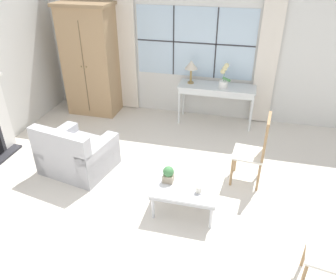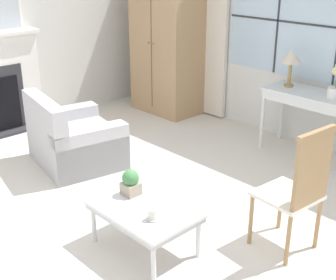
{
  "view_description": "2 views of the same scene",
  "coord_description": "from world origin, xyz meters",
  "px_view_note": "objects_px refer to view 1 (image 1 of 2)",
  "views": [
    {
      "loc": [
        1.04,
        -3.25,
        3.04
      ],
      "look_at": [
        0.09,
        0.53,
        0.75
      ],
      "focal_mm": 35.0,
      "sensor_mm": 36.0,
      "label": 1
    },
    {
      "loc": [
        2.93,
        -2.07,
        2.3
      ],
      "look_at": [
        0.25,
        0.47,
        0.79
      ],
      "focal_mm": 50.0,
      "sensor_mm": 36.0,
      "label": 2
    }
  ],
  "objects_px": {
    "armoire": "(91,60)",
    "pillar_candle": "(199,190)",
    "table_lamp": "(191,66)",
    "potted_plant_small": "(168,174)",
    "potted_orchid": "(224,78)",
    "coffee_table": "(185,190)",
    "console_table": "(217,90)",
    "side_chair_wooden": "(257,147)",
    "armchair_upholstered": "(77,155)"
  },
  "relations": [
    {
      "from": "potted_orchid",
      "to": "coffee_table",
      "type": "distance_m",
      "value": 2.69
    },
    {
      "from": "console_table",
      "to": "armchair_upholstered",
      "type": "relative_size",
      "value": 1.28
    },
    {
      "from": "coffee_table",
      "to": "pillar_candle",
      "type": "height_order",
      "value": "pillar_candle"
    },
    {
      "from": "side_chair_wooden",
      "to": "pillar_candle",
      "type": "relative_size",
      "value": 10.36
    },
    {
      "from": "side_chair_wooden",
      "to": "pillar_candle",
      "type": "bearing_deg",
      "value": -126.28
    },
    {
      "from": "potted_plant_small",
      "to": "console_table",
      "type": "bearing_deg",
      "value": 83.2
    },
    {
      "from": "console_table",
      "to": "potted_orchid",
      "type": "height_order",
      "value": "potted_orchid"
    },
    {
      "from": "potted_orchid",
      "to": "armchair_upholstered",
      "type": "relative_size",
      "value": 0.41
    },
    {
      "from": "armoire",
      "to": "pillar_candle",
      "type": "distance_m",
      "value": 3.84
    },
    {
      "from": "potted_orchid",
      "to": "coffee_table",
      "type": "xyz_separation_m",
      "value": [
        -0.18,
        -2.61,
        -0.61
      ]
    },
    {
      "from": "console_table",
      "to": "pillar_candle",
      "type": "height_order",
      "value": "console_table"
    },
    {
      "from": "console_table",
      "to": "potted_orchid",
      "type": "bearing_deg",
      "value": -23.85
    },
    {
      "from": "coffee_table",
      "to": "table_lamp",
      "type": "bearing_deg",
      "value": 99.5
    },
    {
      "from": "potted_orchid",
      "to": "console_table",
      "type": "bearing_deg",
      "value": 156.15
    },
    {
      "from": "armchair_upholstered",
      "to": "pillar_candle",
      "type": "height_order",
      "value": "armchair_upholstered"
    },
    {
      "from": "console_table",
      "to": "potted_plant_small",
      "type": "relative_size",
      "value": 6.47
    },
    {
      "from": "armoire",
      "to": "potted_orchid",
      "type": "height_order",
      "value": "armoire"
    },
    {
      "from": "armoire",
      "to": "console_table",
      "type": "height_order",
      "value": "armoire"
    },
    {
      "from": "coffee_table",
      "to": "armchair_upholstered",
      "type": "bearing_deg",
      "value": 164.29
    },
    {
      "from": "armoire",
      "to": "side_chair_wooden",
      "type": "xyz_separation_m",
      "value": [
        3.34,
        -1.76,
        -0.49
      ]
    },
    {
      "from": "armoire",
      "to": "console_table",
      "type": "distance_m",
      "value": 2.58
    },
    {
      "from": "armchair_upholstered",
      "to": "coffee_table",
      "type": "bearing_deg",
      "value": -15.71
    },
    {
      "from": "table_lamp",
      "to": "side_chair_wooden",
      "type": "relative_size",
      "value": 0.41
    },
    {
      "from": "console_table",
      "to": "potted_orchid",
      "type": "relative_size",
      "value": 3.11
    },
    {
      "from": "console_table",
      "to": "coffee_table",
      "type": "distance_m",
      "value": 2.69
    },
    {
      "from": "potted_orchid",
      "to": "armchair_upholstered",
      "type": "height_order",
      "value": "potted_orchid"
    },
    {
      "from": "armoire",
      "to": "table_lamp",
      "type": "bearing_deg",
      "value": 2.14
    },
    {
      "from": "console_table",
      "to": "side_chair_wooden",
      "type": "relative_size",
      "value": 1.34
    },
    {
      "from": "armoire",
      "to": "potted_orchid",
      "type": "xyz_separation_m",
      "value": [
        2.66,
        -0.0,
        -0.14
      ]
    },
    {
      "from": "potted_plant_small",
      "to": "armoire",
      "type": "bearing_deg",
      "value": 131.28
    },
    {
      "from": "armoire",
      "to": "potted_plant_small",
      "type": "relative_size",
      "value": 9.7
    },
    {
      "from": "pillar_candle",
      "to": "armchair_upholstered",
      "type": "bearing_deg",
      "value": 163.76
    },
    {
      "from": "potted_plant_small",
      "to": "potted_orchid",
      "type": "bearing_deg",
      "value": 80.45
    },
    {
      "from": "armoire",
      "to": "coffee_table",
      "type": "xyz_separation_m",
      "value": [
        2.48,
        -2.61,
        -0.75
      ]
    },
    {
      "from": "console_table",
      "to": "armchair_upholstered",
      "type": "xyz_separation_m",
      "value": [
        -1.89,
        -2.15,
        -0.42
      ]
    },
    {
      "from": "table_lamp",
      "to": "pillar_candle",
      "type": "bearing_deg",
      "value": -77.15
    },
    {
      "from": "console_table",
      "to": "side_chair_wooden",
      "type": "xyz_separation_m",
      "value": [
        0.79,
        -1.81,
        -0.08
      ]
    },
    {
      "from": "console_table",
      "to": "coffee_table",
      "type": "bearing_deg",
      "value": -91.42
    },
    {
      "from": "armchair_upholstered",
      "to": "potted_plant_small",
      "type": "distance_m",
      "value": 1.66
    },
    {
      "from": "console_table",
      "to": "side_chair_wooden",
      "type": "height_order",
      "value": "side_chair_wooden"
    },
    {
      "from": "potted_plant_small",
      "to": "table_lamp",
      "type": "bearing_deg",
      "value": 94.49
    },
    {
      "from": "potted_orchid",
      "to": "potted_plant_small",
      "type": "distance_m",
      "value": 2.62
    },
    {
      "from": "armchair_upholstered",
      "to": "potted_plant_small",
      "type": "height_order",
      "value": "armchair_upholstered"
    },
    {
      "from": "armoire",
      "to": "potted_orchid",
      "type": "relative_size",
      "value": 4.66
    },
    {
      "from": "table_lamp",
      "to": "potted_plant_small",
      "type": "bearing_deg",
      "value": -85.51
    },
    {
      "from": "armoire",
      "to": "side_chair_wooden",
      "type": "bearing_deg",
      "value": -27.83
    },
    {
      "from": "armchair_upholstered",
      "to": "side_chair_wooden",
      "type": "distance_m",
      "value": 2.72
    },
    {
      "from": "potted_orchid",
      "to": "table_lamp",
      "type": "bearing_deg",
      "value": 173.05
    },
    {
      "from": "potted_orchid",
      "to": "potted_plant_small",
      "type": "xyz_separation_m",
      "value": [
        -0.43,
        -2.55,
        -0.46
      ]
    },
    {
      "from": "armoire",
      "to": "table_lamp",
      "type": "height_order",
      "value": "armoire"
    }
  ]
}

